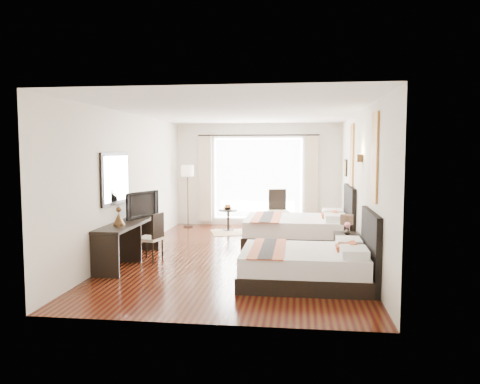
# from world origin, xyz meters

# --- Properties ---
(floor) EXTENTS (4.50, 7.50, 0.01)m
(floor) POSITION_xyz_m (0.00, 0.00, -0.01)
(floor) COLOR black
(floor) RESTS_ON ground
(ceiling) EXTENTS (4.50, 7.50, 0.02)m
(ceiling) POSITION_xyz_m (0.00, 0.00, 2.79)
(ceiling) COLOR white
(ceiling) RESTS_ON wall_headboard
(wall_headboard) EXTENTS (0.01, 7.50, 2.80)m
(wall_headboard) POSITION_xyz_m (2.25, 0.00, 1.40)
(wall_headboard) COLOR silver
(wall_headboard) RESTS_ON floor
(wall_desk) EXTENTS (0.01, 7.50, 2.80)m
(wall_desk) POSITION_xyz_m (-2.25, 0.00, 1.40)
(wall_desk) COLOR silver
(wall_desk) RESTS_ON floor
(wall_window) EXTENTS (4.50, 0.01, 2.80)m
(wall_window) POSITION_xyz_m (0.00, 3.75, 1.40)
(wall_window) COLOR silver
(wall_window) RESTS_ON floor
(wall_entry) EXTENTS (4.50, 0.01, 2.80)m
(wall_entry) POSITION_xyz_m (0.00, -3.75, 1.40)
(wall_entry) COLOR silver
(wall_entry) RESTS_ON floor
(window_glass) EXTENTS (2.40, 0.02, 2.20)m
(window_glass) POSITION_xyz_m (0.00, 3.73, 1.30)
(window_glass) COLOR white
(window_glass) RESTS_ON wall_window
(sheer_curtain) EXTENTS (2.30, 0.02, 2.10)m
(sheer_curtain) POSITION_xyz_m (0.00, 3.67, 1.30)
(sheer_curtain) COLOR white
(sheer_curtain) RESTS_ON wall_window
(drape_left) EXTENTS (0.35, 0.14, 2.35)m
(drape_left) POSITION_xyz_m (-1.45, 3.63, 1.28)
(drape_left) COLOR beige
(drape_left) RESTS_ON floor
(drape_right) EXTENTS (0.35, 0.14, 2.35)m
(drape_right) POSITION_xyz_m (1.45, 3.63, 1.28)
(drape_right) COLOR beige
(drape_right) RESTS_ON floor
(art_panel_near) EXTENTS (0.03, 0.50, 1.35)m
(art_panel_near) POSITION_xyz_m (2.23, -1.84, 1.95)
(art_panel_near) COLOR #994516
(art_panel_near) RESTS_ON wall_headboard
(art_panel_far) EXTENTS (0.03, 0.50, 1.35)m
(art_panel_far) POSITION_xyz_m (2.23, 1.18, 1.95)
(art_panel_far) COLOR #994516
(art_panel_far) RESTS_ON wall_headboard
(wall_sconce) EXTENTS (0.10, 0.14, 0.14)m
(wall_sconce) POSITION_xyz_m (2.19, -0.39, 1.92)
(wall_sconce) COLOR #462F19
(wall_sconce) RESTS_ON wall_headboard
(mirror_frame) EXTENTS (0.04, 1.25, 0.95)m
(mirror_frame) POSITION_xyz_m (-2.22, -0.87, 1.55)
(mirror_frame) COLOR black
(mirror_frame) RESTS_ON wall_desk
(mirror_glass) EXTENTS (0.01, 1.12, 0.82)m
(mirror_glass) POSITION_xyz_m (-2.19, -0.87, 1.55)
(mirror_glass) COLOR white
(mirror_glass) RESTS_ON mirror_frame
(bed_near) EXTENTS (2.03, 1.58, 1.14)m
(bed_near) POSITION_xyz_m (1.29, -1.84, 0.30)
(bed_near) COLOR black
(bed_near) RESTS_ON floor
(bed_far) EXTENTS (2.30, 1.79, 1.30)m
(bed_far) POSITION_xyz_m (1.16, 1.18, 0.34)
(bed_far) COLOR black
(bed_far) RESTS_ON floor
(nightstand) EXTENTS (0.45, 0.56, 0.54)m
(nightstand) POSITION_xyz_m (2.00, -0.39, 0.27)
(nightstand) COLOR black
(nightstand) RESTS_ON floor
(table_lamp) EXTENTS (0.24, 0.24, 0.38)m
(table_lamp) POSITION_xyz_m (1.99, -0.33, 0.76)
(table_lamp) COLOR black
(table_lamp) RESTS_ON nightstand
(vase) EXTENTS (0.15, 0.15, 0.12)m
(vase) POSITION_xyz_m (1.99, -0.49, 0.56)
(vase) COLOR black
(vase) RESTS_ON nightstand
(console_desk) EXTENTS (0.50, 2.20, 0.76)m
(console_desk) POSITION_xyz_m (-1.99, -0.87, 0.38)
(console_desk) COLOR black
(console_desk) RESTS_ON floor
(television) EXTENTS (0.45, 0.87, 0.51)m
(television) POSITION_xyz_m (-1.97, -0.32, 1.01)
(television) COLOR black
(television) RESTS_ON console_desk
(bronze_figurine) EXTENTS (0.24, 0.24, 0.29)m
(bronze_figurine) POSITION_xyz_m (-1.99, -1.32, 0.90)
(bronze_figurine) COLOR #462F19
(bronze_figurine) RESTS_ON console_desk
(desk_chair) EXTENTS (0.50, 0.50, 0.90)m
(desk_chair) POSITION_xyz_m (-1.64, -0.70, 0.27)
(desk_chair) COLOR beige
(desk_chair) RESTS_ON floor
(floor_lamp) EXTENTS (0.34, 0.34, 1.67)m
(floor_lamp) POSITION_xyz_m (-1.85, 3.23, 1.42)
(floor_lamp) COLOR black
(floor_lamp) RESTS_ON floor
(side_table) EXTENTS (0.48, 0.48, 0.55)m
(side_table) POSITION_xyz_m (-0.68, 2.77, 0.28)
(side_table) COLOR black
(side_table) RESTS_ON floor
(fruit_bowl) EXTENTS (0.26, 0.26, 0.06)m
(fruit_bowl) POSITION_xyz_m (-0.70, 2.81, 0.58)
(fruit_bowl) COLOR #422917
(fruit_bowl) RESTS_ON side_table
(window_chair) EXTENTS (0.58, 0.58, 1.07)m
(window_chair) POSITION_xyz_m (0.60, 2.91, 0.32)
(window_chair) COLOR beige
(window_chair) RESTS_ON floor
(jute_rug) EXTENTS (1.61, 1.32, 0.01)m
(jute_rug) POSITION_xyz_m (-0.36, 2.54, 0.01)
(jute_rug) COLOR tan
(jute_rug) RESTS_ON floor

